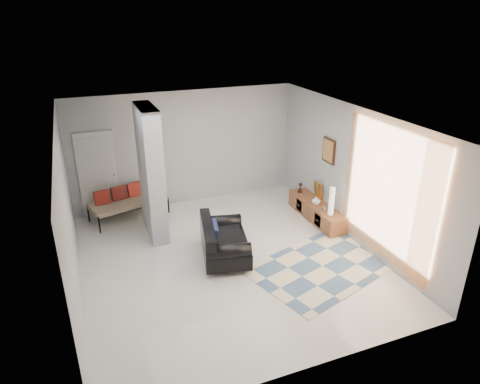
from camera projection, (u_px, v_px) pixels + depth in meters
name	position (u px, v px, depth m)	size (l,w,h in m)	color
floor	(228.00, 259.00, 8.41)	(6.00, 6.00, 0.00)	white
ceiling	(226.00, 119.00, 7.30)	(6.00, 6.00, 0.00)	white
wall_back	(185.00, 148.00, 10.42)	(6.00, 6.00, 0.00)	#ADB0B2
wall_front	(310.00, 285.00, 5.30)	(6.00, 6.00, 0.00)	#ADB0B2
wall_left	(68.00, 219.00, 6.93)	(6.00, 6.00, 0.00)	#ADB0B2
wall_right	(353.00, 175.00, 8.79)	(6.00, 6.00, 0.00)	#ADB0B2
partition_column	(151.00, 173.00, 8.85)	(0.35, 1.20, 2.80)	#AAB0B2
hallway_door	(98.00, 175.00, 9.83)	(0.85, 0.06, 2.04)	silver
curtain	(387.00, 194.00, 7.76)	(2.55, 2.55, 0.00)	#FA9341
wall_art	(329.00, 151.00, 9.44)	(0.04, 0.45, 0.55)	#3F1D11
media_console	(316.00, 211.00, 9.95)	(0.45, 1.90, 0.80)	brown
loveseat	(222.00, 241.00, 8.35)	(1.15, 1.61, 0.76)	silver
daybed	(127.00, 201.00, 9.96)	(1.86, 1.16, 0.77)	black
area_rug	(323.00, 266.00, 8.18)	(2.71, 1.81, 0.01)	beige
cylinder_lamp	(332.00, 201.00, 9.23)	(0.12, 0.12, 0.63)	white
bronze_figurine	(300.00, 188.00, 10.42)	(0.12, 0.12, 0.25)	black
vase	(316.00, 200.00, 9.79)	(0.19, 0.19, 0.20)	white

